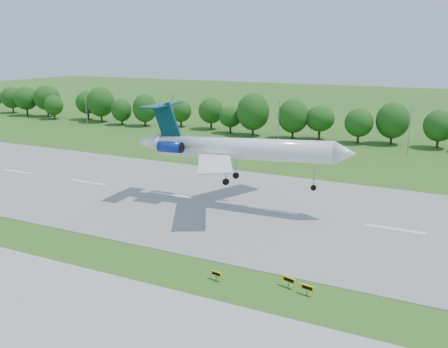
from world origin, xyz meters
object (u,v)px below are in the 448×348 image
airliner (232,147)px  taxi_sign_left (216,274)px  service_vehicle_b (294,147)px  service_vehicle_a (176,137)px

airliner → taxi_sign_left: size_ratio=24.84×
taxi_sign_left → service_vehicle_b: (-16.34, 77.33, -0.18)m
airliner → taxi_sign_left: 30.48m
airliner → service_vehicle_b: (-5.53, 50.44, -9.60)m
service_vehicle_a → service_vehicle_b: service_vehicle_b is taller
airliner → service_vehicle_b: airliner is taller
airliner → service_vehicle_a: size_ratio=12.27×
taxi_sign_left → service_vehicle_a: 93.64m
taxi_sign_left → service_vehicle_b: service_vehicle_b is taller
service_vehicle_a → service_vehicle_b: size_ratio=0.85×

